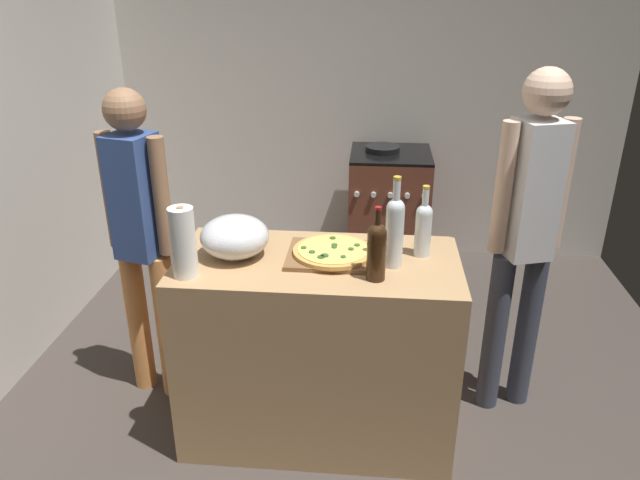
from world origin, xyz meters
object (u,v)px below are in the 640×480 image
object	(u,v)px
wine_bottle_dark	(377,249)
stove	(388,212)
wine_bottle_amber	(395,229)
person_in_stripes	(141,233)
pizza	(333,251)
person_in_red	(527,228)
paper_towel_roll	(183,243)
wine_bottle_clear	(423,227)
mixing_bowl	(235,237)

from	to	relation	value
wine_bottle_dark	stove	size ratio (longest dim) A/B	0.33
wine_bottle_amber	person_in_stripes	world-z (taller)	person_in_stripes
wine_bottle_amber	stove	bearing A→B (deg)	89.31
pizza	person_in_red	distance (m)	0.91
paper_towel_roll	stove	size ratio (longest dim) A/B	0.32
wine_bottle_amber	stove	world-z (taller)	wine_bottle_amber
wine_bottle_dark	person_in_stripes	distance (m)	1.21
wine_bottle_clear	wine_bottle_amber	xyz separation A→B (m)	(-0.13, -0.12, 0.04)
mixing_bowl	person_in_stripes	distance (m)	0.57
paper_towel_roll	person_in_stripes	bearing A→B (deg)	129.80
wine_bottle_dark	person_in_stripes	xyz separation A→B (m)	(-1.14, 0.39, -0.14)
mixing_bowl	stove	distance (m)	2.00
person_in_stripes	mixing_bowl	bearing A→B (deg)	-23.15
mixing_bowl	wine_bottle_dark	distance (m)	0.64
mixing_bowl	stove	world-z (taller)	mixing_bowl
stove	pizza	bearing A→B (deg)	-99.07
pizza	mixing_bowl	distance (m)	0.43
mixing_bowl	person_in_red	bearing A→B (deg)	12.00
pizza	person_in_stripes	bearing A→B (deg)	168.17
wine_bottle_amber	wine_bottle_clear	bearing A→B (deg)	42.90
mixing_bowl	wine_bottle_amber	distance (m)	0.69
wine_bottle_clear	person_in_stripes	bearing A→B (deg)	174.20
paper_towel_roll	person_in_red	bearing A→B (deg)	18.30
wine_bottle_dark	pizza	bearing A→B (deg)	135.03
wine_bottle_amber	person_in_red	size ratio (longest dim) A/B	0.23
mixing_bowl	stove	xyz separation A→B (m)	(0.71, 1.79, -0.55)
person_in_red	mixing_bowl	bearing A→B (deg)	-168.00
pizza	wine_bottle_dark	bearing A→B (deg)	-44.97
pizza	wine_bottle_dark	xyz separation A→B (m)	(0.19, -0.19, 0.10)
mixing_bowl	wine_bottle_amber	bearing A→B (deg)	-2.79
pizza	mixing_bowl	size ratio (longest dim) A/B	1.17
wine_bottle_amber	wine_bottle_dark	bearing A→B (deg)	-119.23
paper_towel_roll	person_in_red	size ratio (longest dim) A/B	0.18
paper_towel_roll	wine_bottle_dark	bearing A→B (deg)	3.23
wine_bottle_dark	person_in_stripes	bearing A→B (deg)	161.24
wine_bottle_dark	wine_bottle_amber	xyz separation A→B (m)	(0.07, 0.13, 0.04)
wine_bottle_clear	wine_bottle_dark	bearing A→B (deg)	-128.90
wine_bottle_clear	person_in_stripes	size ratio (longest dim) A/B	0.20
mixing_bowl	pizza	bearing A→B (deg)	3.09
paper_towel_roll	wine_bottle_amber	size ratio (longest dim) A/B	0.76
wine_bottle_amber	person_in_red	bearing A→B (deg)	26.76
mixing_bowl	paper_towel_roll	world-z (taller)	paper_towel_roll
wine_bottle_dark	stove	distance (m)	2.04
person_in_stripes	pizza	bearing A→B (deg)	-11.83
wine_bottle_amber	person_in_red	distance (m)	0.70
wine_bottle_clear	wine_bottle_amber	bearing A→B (deg)	-137.10
paper_towel_roll	stove	world-z (taller)	paper_towel_roll
wine_bottle_amber	person_in_stripes	xyz separation A→B (m)	(-1.21, 0.26, -0.18)
pizza	wine_bottle_clear	bearing A→B (deg)	9.18
paper_towel_roll	wine_bottle_dark	distance (m)	0.78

